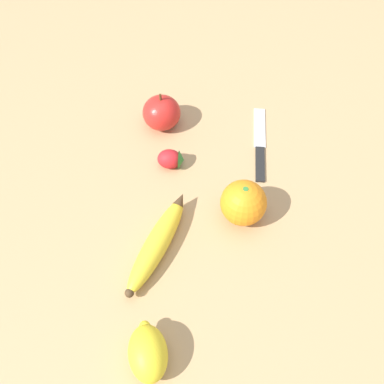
# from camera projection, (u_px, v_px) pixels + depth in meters

# --- Properties ---
(ground_plane) EXTENTS (3.00, 3.00, 0.00)m
(ground_plane) POSITION_uv_depth(u_px,v_px,m) (229.00, 207.00, 0.77)
(ground_plane) COLOR tan
(banana) EXTENTS (0.15, 0.16, 0.04)m
(banana) POSITION_uv_depth(u_px,v_px,m) (157.00, 243.00, 0.71)
(banana) COLOR yellow
(banana) RESTS_ON ground_plane
(orange) EXTENTS (0.08, 0.08, 0.08)m
(orange) POSITION_uv_depth(u_px,v_px,m) (243.00, 203.00, 0.73)
(orange) COLOR orange
(orange) RESTS_ON ground_plane
(strawberry) EXTENTS (0.06, 0.05, 0.04)m
(strawberry) POSITION_uv_depth(u_px,v_px,m) (172.00, 159.00, 0.81)
(strawberry) COLOR red
(strawberry) RESTS_ON ground_plane
(apple) EXTENTS (0.07, 0.07, 0.08)m
(apple) POSITION_uv_depth(u_px,v_px,m) (162.00, 113.00, 0.86)
(apple) COLOR red
(apple) RESTS_ON ground_plane
(lemon) EXTENTS (0.06, 0.09, 0.05)m
(lemon) POSITION_uv_depth(u_px,v_px,m) (148.00, 353.00, 0.60)
(lemon) COLOR yellow
(lemon) RESTS_ON ground_plane
(paring_knife) EXTENTS (0.09, 0.18, 0.01)m
(paring_knife) POSITION_uv_depth(u_px,v_px,m) (260.00, 145.00, 0.85)
(paring_knife) COLOR silver
(paring_knife) RESTS_ON ground_plane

